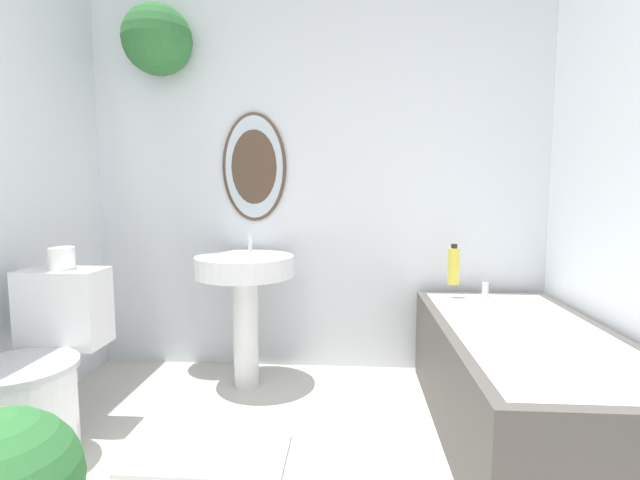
% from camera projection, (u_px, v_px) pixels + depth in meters
% --- Properties ---
extents(wall_back, '(2.84, 0.39, 2.40)m').
position_uv_depth(wall_back, '(296.00, 156.00, 2.79)').
color(wall_back, silver).
rests_on(wall_back, ground_plane).
extents(toilet, '(0.43, 0.62, 0.75)m').
position_uv_depth(toilet, '(36.00, 382.00, 1.91)').
color(toilet, white).
rests_on(toilet, ground_plane).
extents(pedestal_sink, '(0.54, 0.54, 0.84)m').
position_uv_depth(pedestal_sink, '(245.00, 284.00, 2.57)').
color(pedestal_sink, white).
rests_on(pedestal_sink, ground_plane).
extents(bathtub, '(0.74, 1.51, 0.57)m').
position_uv_depth(bathtub, '(526.00, 383.00, 2.02)').
color(bathtub, '#4C4742').
rests_on(bathtub, ground_plane).
extents(shampoo_bottle, '(0.06, 0.06, 0.23)m').
position_uv_depth(shampoo_bottle, '(454.00, 266.00, 2.59)').
color(shampoo_bottle, gold).
rests_on(shampoo_bottle, bathtub).
extents(bath_mat, '(0.65, 0.35, 0.02)m').
position_uv_depth(bath_mat, '(208.00, 455.00, 1.91)').
color(bath_mat, silver).
rests_on(bath_mat, ground_plane).
extents(toilet_paper_roll, '(0.11, 0.11, 0.10)m').
position_uv_depth(toilet_paper_roll, '(61.00, 258.00, 2.07)').
color(toilet_paper_roll, white).
rests_on(toilet_paper_roll, toilet).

